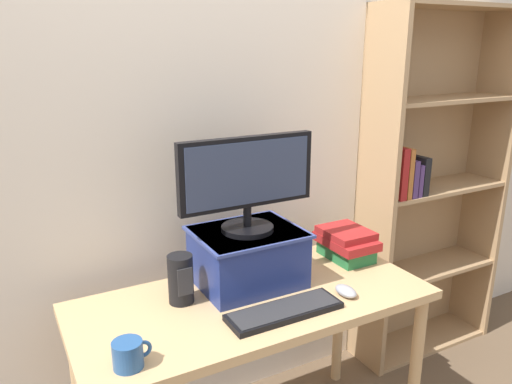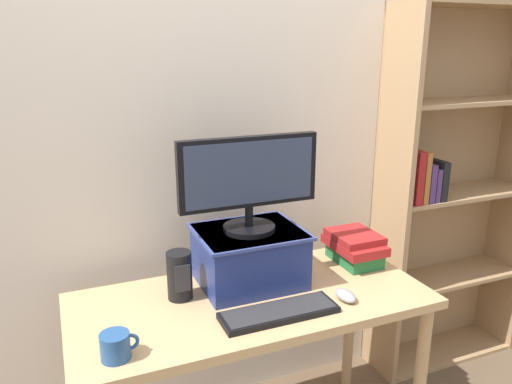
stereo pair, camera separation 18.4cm
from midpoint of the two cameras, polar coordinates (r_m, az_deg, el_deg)
back_wall at (r=2.18m, az=-8.72°, el=6.18°), size 7.00×0.08×2.60m
desk at (r=1.99m, az=-3.07°, el=-14.27°), size 1.36×0.62×0.76m
bookshelf_unit at (r=2.81m, az=17.18°, el=0.61°), size 0.85×0.28×1.87m
riser_box at (r=2.00m, az=-3.63°, el=-7.31°), size 0.42×0.35×0.22m
computer_monitor at (r=1.90m, az=-3.79°, el=1.38°), size 0.56×0.20×0.37m
keyboard at (r=1.82m, az=0.32°, el=-13.52°), size 0.43×0.14×0.02m
computer_mouse at (r=1.96m, az=7.55°, el=-11.22°), size 0.06×0.10×0.04m
book_stack at (r=2.26m, az=7.97°, el=-5.89°), size 0.19×0.27×0.14m
coffee_mug at (r=1.62m, az=-17.71°, el=-17.35°), size 0.12×0.09×0.08m
desk_speaker at (r=1.90m, az=-11.40°, el=-9.79°), size 0.09×0.10×0.19m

